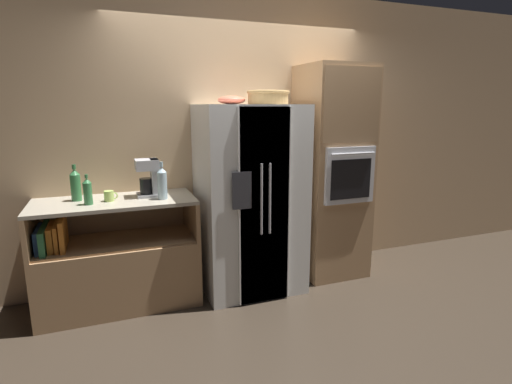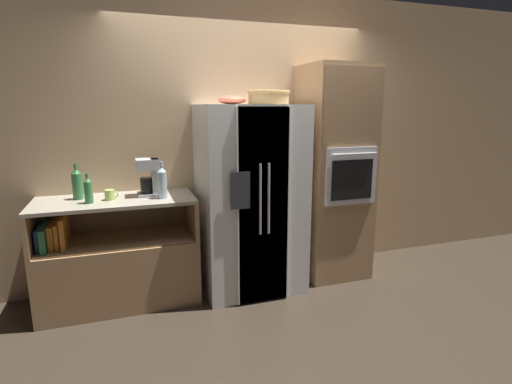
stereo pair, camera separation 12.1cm
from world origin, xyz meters
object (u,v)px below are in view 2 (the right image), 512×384
refrigerator (250,199)px  mug (110,195)px  bottle_tall (77,184)px  wicker_basket (269,97)px  fruit_bowl (232,100)px  coffee_maker (150,176)px  bottle_wide (162,182)px  wall_oven (334,173)px  bottle_short (88,190)px

refrigerator → mug: bearing=178.0°
mug → bottle_tall: bearing=155.4°
wicker_basket → mug: 1.61m
fruit_bowl → bottle_tall: bearing=176.2°
mug → coffee_maker: 0.38m
bottle_wide → coffee_maker: size_ratio=0.98×
wall_oven → coffee_maker: wall_oven is taller
wall_oven → wicker_basket: (-0.74, -0.09, 0.74)m
refrigerator → bottle_short: (-1.39, -0.02, 0.19)m
refrigerator → bottle_tall: refrigerator is taller
refrigerator → coffee_maker: bearing=172.4°
bottle_tall → coffee_maker: (0.60, -0.04, 0.04)m
wicker_basket → bottle_wide: (-0.96, 0.00, -0.71)m
fruit_bowl → bottle_wide: bearing=-171.1°
bottle_tall → mug: size_ratio=2.76×
bottle_wide → bottle_tall: bearing=164.3°
fruit_bowl → mug: bearing=-178.5°
mug → wall_oven: bearing=0.4°
bottle_tall → fruit_bowl: bearing=-3.8°
fruit_bowl → mug: 1.33m
bottle_short → mug: (0.16, 0.06, -0.07)m
fruit_bowl → bottle_short: size_ratio=1.01×
wall_oven → bottle_wide: bearing=-177.1°
fruit_bowl → refrigerator: bearing=-25.6°
refrigerator → bottle_wide: 0.83m
bottle_short → bottle_wide: 0.59m
refrigerator → bottle_tall: 1.51m
wall_oven → fruit_bowl: 1.27m
fruit_bowl → coffee_maker: 0.98m
bottle_tall → mug: 0.29m
fruit_bowl → bottle_short: bearing=-175.8°
bottle_short → coffee_maker: (0.50, 0.14, 0.07)m
fruit_bowl → bottle_wide: 0.95m
refrigerator → bottle_tall: (-1.48, 0.16, 0.21)m
bottle_short → mug: size_ratio=2.23×
bottle_wide → coffee_maker: bearing=118.9°
refrigerator → bottle_tall: bearing=173.8°
refrigerator → fruit_bowl: fruit_bowl is taller
bottle_short → bottle_wide: bottle_wide is taller
wall_oven → mug: (-2.13, -0.01, -0.07)m
bottle_wide → mug: (-0.43, 0.07, -0.10)m
bottle_short → fruit_bowl: bearing=4.2°
wicker_basket → fruit_bowl: bearing=161.5°
bottle_tall → bottle_wide: size_ratio=0.96×
coffee_maker → bottle_short: bearing=-164.5°
fruit_bowl → wall_oven: bearing=-0.8°
bottle_tall → bottle_short: bottle_tall is taller
wall_oven → bottle_tall: wall_oven is taller
mug → refrigerator: bearing=-2.0°
coffee_maker → wall_oven: bearing=-2.0°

